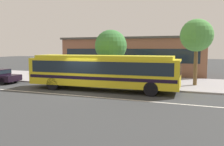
# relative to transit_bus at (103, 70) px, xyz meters

# --- Properties ---
(ground_plane) EXTENTS (120.00, 120.00, 0.00)m
(ground_plane) POSITION_rel_transit_bus_xyz_m (-1.15, -1.75, -1.58)
(ground_plane) COLOR #353738
(sidewalk_slab) EXTENTS (60.00, 8.00, 0.12)m
(sidewalk_slab) POSITION_rel_transit_bus_xyz_m (-1.15, 5.35, -1.52)
(sidewalk_slab) COLOR #979295
(sidewalk_slab) RESTS_ON ground_plane
(lane_stripe_center) EXTENTS (56.00, 0.16, 0.01)m
(lane_stripe_center) POSITION_rel_transit_bus_xyz_m (-1.15, -2.55, -1.58)
(lane_stripe_center) COLOR silver
(lane_stripe_center) RESTS_ON ground_plane
(transit_bus) EXTENTS (11.72, 3.06, 2.71)m
(transit_bus) POSITION_rel_transit_bus_xyz_m (0.00, 0.00, 0.00)
(transit_bus) COLOR gold
(transit_bus) RESTS_ON ground_plane
(pedestrian_waiting_near_sign) EXTENTS (0.45, 0.45, 1.76)m
(pedestrian_waiting_near_sign) POSITION_rel_transit_bus_xyz_m (-1.15, 3.49, -0.43)
(pedestrian_waiting_near_sign) COLOR #363439
(pedestrian_waiting_near_sign) RESTS_ON sidewalk_slab
(pedestrian_walking_along_curb) EXTENTS (0.41, 0.41, 1.68)m
(pedestrian_walking_along_curb) POSITION_rel_transit_bus_xyz_m (1.95, 3.00, -0.48)
(pedestrian_walking_along_curb) COLOR #373140
(pedestrian_walking_along_curb) RESTS_ON sidewalk_slab
(pedestrian_standing_by_tree) EXTENTS (0.38, 0.38, 1.67)m
(pedestrian_standing_by_tree) POSITION_rel_transit_bus_xyz_m (2.41, 3.29, -0.49)
(pedestrian_standing_by_tree) COLOR navy
(pedestrian_standing_by_tree) RESTS_ON sidewalk_slab
(bus_stop_sign) EXTENTS (0.11, 0.44, 2.32)m
(bus_stop_sign) POSITION_rel_transit_bus_xyz_m (3.46, 1.74, 0.03)
(bus_stop_sign) COLOR gray
(bus_stop_sign) RESTS_ON sidewalk_slab
(street_tree_near_stop) EXTENTS (2.92, 2.92, 4.81)m
(street_tree_near_stop) POSITION_rel_transit_bus_xyz_m (-0.71, 3.56, 1.87)
(street_tree_near_stop) COLOR brown
(street_tree_near_stop) RESTS_ON sidewalk_slab
(street_tree_mid_block) EXTENTS (2.73, 2.73, 5.57)m
(street_tree_mid_block) POSITION_rel_transit_bus_xyz_m (6.62, 4.52, 2.71)
(street_tree_mid_block) COLOR brown
(street_tree_mid_block) RESTS_ON sidewalk_slab
(station_building) EXTENTS (17.97, 6.60, 4.58)m
(station_building) POSITION_rel_transit_bus_xyz_m (-1.14, 12.94, 0.72)
(station_building) COLOR brown
(station_building) RESTS_ON ground_plane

